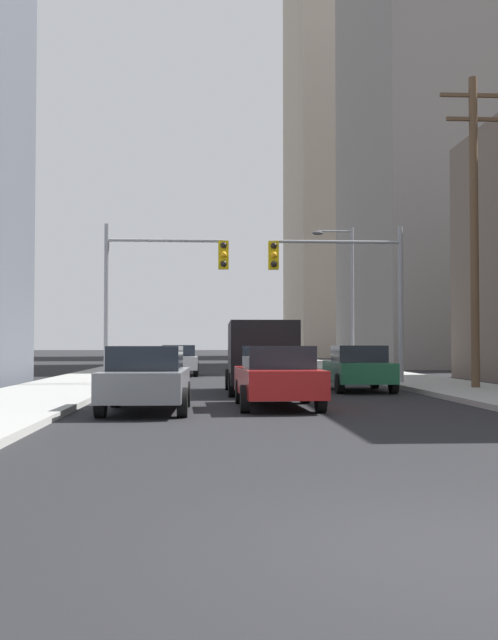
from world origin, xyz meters
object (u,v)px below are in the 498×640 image
(cargo_van_black, at_px, (261,353))
(sedan_grey, at_px, (146,379))
(traffic_signal_near_left, at_px, (161,276))
(traffic_signal_near_right, at_px, (342,276))
(sedan_red, at_px, (277,376))
(sedan_green, at_px, (358,368))
(sedan_white, at_px, (179,360))

(cargo_van_black, distance_m, sedan_grey, 7.23)
(cargo_van_black, height_order, sedan_grey, cargo_van_black)
(traffic_signal_near_left, bearing_deg, sedan_grey, -88.30)
(cargo_van_black, relative_size, traffic_signal_near_right, 0.87)
(sedan_red, height_order, traffic_signal_near_left, traffic_signal_near_left)
(sedan_green, distance_m, sedan_white, 14.18)
(traffic_signal_near_left, bearing_deg, sedan_green, -23.42)
(traffic_signal_near_right, bearing_deg, sedan_green, -90.48)
(sedan_green, bearing_deg, cargo_van_black, -164.78)
(sedan_green, distance_m, traffic_signal_near_left, 8.07)
(sedan_red, relative_size, sedan_white, 1.00)
(sedan_green, bearing_deg, sedan_white, 116.95)
(sedan_grey, distance_m, sedan_white, 20.06)
(sedan_red, relative_size, sedan_green, 1.01)
(sedan_grey, relative_size, sedan_red, 0.99)
(cargo_van_black, relative_size, traffic_signal_near_left, 0.87)
(sedan_grey, xyz_separation_m, sedan_red, (3.12, 0.96, 0.00))
(sedan_white, bearing_deg, traffic_signal_near_right, -56.42)
(sedan_grey, height_order, traffic_signal_near_left, traffic_signal_near_left)
(sedan_grey, xyz_separation_m, traffic_signal_near_left, (-0.31, 10.34, 3.31))
(cargo_van_black, relative_size, sedan_grey, 1.24)
(cargo_van_black, height_order, sedan_red, cargo_van_black)
(sedan_grey, relative_size, sedan_white, 1.00)
(sedan_white, height_order, traffic_signal_near_left, traffic_signal_near_left)
(sedan_red, height_order, sedan_white, same)
(sedan_red, distance_m, sedan_white, 19.35)
(sedan_white, distance_m, traffic_signal_near_left, 10.27)
(sedan_grey, bearing_deg, traffic_signal_near_left, 91.70)
(sedan_white, bearing_deg, sedan_green, -63.05)
(cargo_van_black, bearing_deg, traffic_signal_near_left, 131.72)
(cargo_van_black, relative_size, sedan_red, 1.23)
(traffic_signal_near_right, bearing_deg, traffic_signal_near_left, -180.00)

